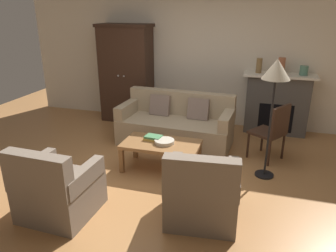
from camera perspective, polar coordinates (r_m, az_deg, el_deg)
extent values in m
plane|color=#B27A47|center=(4.54, -1.66, -9.28)|extent=(9.60, 9.60, 0.00)
cube|color=silver|center=(6.47, 5.42, 12.84)|extent=(7.20, 0.10, 2.80)
cube|color=#4C4947|center=(6.28, 18.70, 3.58)|extent=(1.10, 0.36, 1.08)
cube|color=black|center=(6.17, 18.52, 1.33)|extent=(0.60, 0.01, 0.52)
cube|color=white|center=(6.13, 19.30, 8.53)|extent=(1.26, 0.48, 0.04)
cube|color=#382319|center=(6.65, -7.35, 8.94)|extent=(1.00, 0.52, 1.88)
cube|color=#2F1E15|center=(6.53, -7.75, 17.30)|extent=(1.06, 0.55, 0.06)
sphere|color=#ADAFB5|center=(6.42, -8.85, 8.80)|extent=(0.04, 0.04, 0.04)
sphere|color=#ADAFB5|center=(6.37, -7.86, 8.76)|extent=(0.04, 0.04, 0.04)
cube|color=tan|center=(5.54, 1.25, -1.05)|extent=(1.94, 0.94, 0.44)
cube|color=tan|center=(5.70, 2.37, 4.16)|extent=(1.91, 0.28, 0.42)
cube|color=tan|center=(5.75, -7.09, 3.10)|extent=(0.20, 0.81, 0.22)
cube|color=tan|center=(5.23, 10.47, 1.15)|extent=(0.20, 0.81, 0.22)
cube|color=#7F6B60|center=(5.70, -1.43, 3.74)|extent=(0.37, 0.20, 0.37)
cube|color=#7F6B60|center=(5.50, 5.41, 3.01)|extent=(0.37, 0.20, 0.37)
cube|color=olive|center=(4.61, -1.23, -3.27)|extent=(1.10, 0.60, 0.05)
cube|color=brown|center=(4.65, -8.22, -6.12)|extent=(0.06, 0.06, 0.37)
cube|color=brown|center=(4.36, 4.20, -7.88)|extent=(0.06, 0.06, 0.37)
cube|color=brown|center=(5.08, -5.81, -3.62)|extent=(0.06, 0.06, 0.37)
cube|color=brown|center=(4.82, 5.55, -5.04)|extent=(0.06, 0.06, 0.37)
cylinder|color=beige|center=(4.57, -0.61, -2.78)|extent=(0.28, 0.28, 0.05)
cube|color=gold|center=(4.70, -2.71, -2.28)|extent=(0.25, 0.19, 0.03)
cube|color=#427A4C|center=(4.69, -2.59, -1.92)|extent=(0.26, 0.20, 0.03)
cylinder|color=olive|center=(6.10, 15.86, 10.29)|extent=(0.10, 0.10, 0.26)
cylinder|color=#A86042|center=(6.11, 19.48, 10.04)|extent=(0.12, 0.12, 0.29)
cylinder|color=slate|center=(6.15, 22.97, 9.05)|extent=(0.14, 0.14, 0.16)
cube|color=#756656|center=(3.96, -18.43, -11.72)|extent=(0.78, 0.78, 0.42)
cube|color=#756656|center=(3.55, -22.16, -8.04)|extent=(0.76, 0.18, 0.46)
cube|color=#756656|center=(3.64, -14.73, -8.72)|extent=(0.14, 0.70, 0.20)
cube|color=#756656|center=(4.01, -22.76, -6.85)|extent=(0.14, 0.70, 0.20)
cube|color=#756656|center=(3.73, 6.04, -12.90)|extent=(0.84, 0.84, 0.42)
cube|color=#756656|center=(3.23, 5.87, -9.38)|extent=(0.77, 0.24, 0.46)
cube|color=#756656|center=(3.56, 11.59, -9.08)|extent=(0.19, 0.71, 0.20)
cube|color=#756656|center=(3.60, 0.93, -8.33)|extent=(0.19, 0.71, 0.20)
cube|color=#382319|center=(5.17, 17.16, -1.13)|extent=(0.61, 0.61, 0.04)
cylinder|color=#382319|center=(5.49, 16.36, -2.28)|extent=(0.04, 0.04, 0.41)
cylinder|color=#382319|center=(5.20, 14.01, -3.36)|extent=(0.04, 0.04, 0.41)
cylinder|color=#382319|center=(5.31, 19.74, -3.45)|extent=(0.04, 0.04, 0.41)
cylinder|color=#382319|center=(5.01, 17.51, -4.65)|extent=(0.04, 0.04, 0.41)
cube|color=#382319|center=(4.99, 19.36, 0.86)|extent=(0.27, 0.39, 0.45)
cylinder|color=black|center=(4.80, 16.69, -8.26)|extent=(0.26, 0.26, 0.02)
cylinder|color=black|center=(4.52, 17.57, -0.56)|extent=(0.03, 0.03, 1.40)
cone|color=beige|center=(4.31, 18.73, 9.56)|extent=(0.36, 0.36, 0.26)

